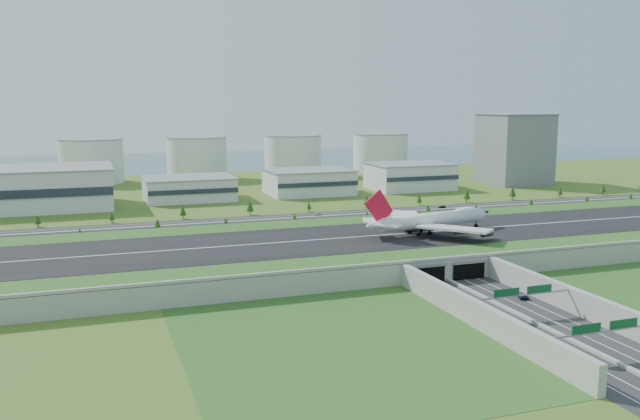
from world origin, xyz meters
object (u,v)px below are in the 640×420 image
object	(u,v)px
car_0	(485,307)
car_7	(317,214)
car_6	(533,206)
office_tower	(514,149)
car_5	(442,207)
fuel_tank_a	(91,161)
car_1	(582,357)
boeing_747	(431,220)
car_2	(523,296)

from	to	relation	value
car_0	car_7	distance (m)	186.39
car_7	car_6	bearing A→B (deg)	76.17
car_0	office_tower	bearing A→B (deg)	38.50
car_5	fuel_tank_a	bearing A→B (deg)	-148.71
office_tower	fuel_tank_a	xyz separation A→B (m)	(-320.00, 115.00, -10.00)
car_6	car_1	bearing A→B (deg)	161.03
car_7	office_tower	bearing A→B (deg)	107.93
boeing_747	car_5	world-z (taller)	boeing_747
boeing_747	car_0	distance (m)	86.64
car_5	car_7	xyz separation A→B (m)	(-81.65, 0.91, -0.09)
fuel_tank_a	car_7	distance (m)	241.24
boeing_747	car_7	bearing A→B (deg)	89.10
car_6	car_5	bearing A→B (deg)	89.57
office_tower	car_5	xyz separation A→B (m)	(-117.32, -93.93, -26.58)
car_5	car_6	world-z (taller)	car_5
fuel_tank_a	office_tower	bearing A→B (deg)	-19.77
car_0	car_7	xyz separation A→B (m)	(7.29, 186.25, -0.13)
fuel_tank_a	car_5	bearing A→B (deg)	-45.87
boeing_747	car_1	xyz separation A→B (m)	(-25.25, -127.68, -13.22)
car_5	car_2	bearing A→B (deg)	-34.22
fuel_tank_a	car_0	xyz separation A→B (m)	(113.74, -394.27, -16.54)
car_6	car_7	bearing A→B (deg)	98.20
boeing_747	car_2	distance (m)	77.17
boeing_747	car_6	size ratio (longest dim) A/B	13.88
car_7	car_5	bearing A→B (deg)	82.23
car_2	car_5	size ratio (longest dim) A/B	1.28
boeing_747	car_7	xyz separation A→B (m)	(-17.54, 104.30, -13.32)
boeing_747	car_6	xyz separation A→B (m)	(119.62, 88.18, -13.33)
office_tower	car_1	bearing A→B (deg)	-122.45
car_1	car_5	bearing A→B (deg)	89.44
office_tower	car_2	size ratio (longest dim) A/B	8.89
car_0	car_1	distance (m)	45.73
car_0	car_7	bearing A→B (deg)	72.70
car_5	car_6	size ratio (longest dim) A/B	0.96
fuel_tank_a	car_7	xyz separation A→B (m)	(121.03, -208.02, -16.67)
car_2	car_6	size ratio (longest dim) A/B	1.23
fuel_tank_a	car_0	bearing A→B (deg)	-73.91
fuel_tank_a	car_6	size ratio (longest dim) A/B	9.96
office_tower	car_5	size ratio (longest dim) A/B	11.37
office_tower	car_6	size ratio (longest dim) A/B	10.95
car_6	car_0	bearing A→B (deg)	154.57
boeing_747	car_6	world-z (taller)	boeing_747
office_tower	car_0	distance (m)	348.19
car_1	car_7	bearing A→B (deg)	108.68
car_1	car_2	xyz separation A→B (m)	(19.23, 51.88, 0.05)
boeing_747	car_0	bearing A→B (deg)	-117.30
car_1	car_6	size ratio (longest dim) A/B	0.98
fuel_tank_a	car_2	xyz separation A→B (m)	(132.55, -388.12, -16.52)
car_0	car_6	world-z (taller)	car_0
car_0	car_6	size ratio (longest dim) A/B	0.98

